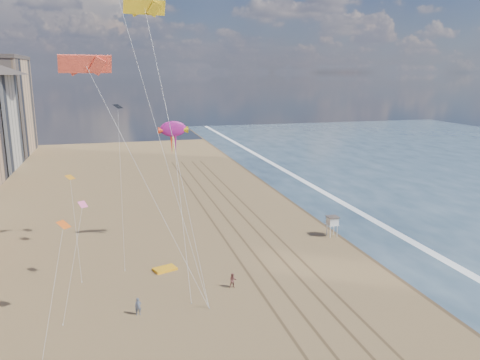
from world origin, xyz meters
name	(u,v)px	position (x,y,z in m)	size (l,w,h in m)	color
wet_sand	(330,210)	(19.00, 40.00, 0.00)	(260.00, 260.00, 0.00)	#42301E
foam	(353,209)	(23.20, 40.00, 0.00)	(260.00, 260.00, 0.00)	white
tracks	(253,240)	(2.55, 30.00, 0.01)	(7.68, 120.00, 0.01)	brown
lifeguard_stand	(332,221)	(13.67, 28.48, 2.22)	(1.60, 1.60, 2.88)	silver
grounded_kite	(165,269)	(-10.29, 22.90, 0.14)	(2.53, 1.61, 0.29)	#FFA915
show_kite	(173,129)	(-7.73, 31.75, 15.35)	(3.88, 9.32, 22.96)	#A3197D
kite_flyer_a	(138,307)	(-13.84, 13.20, 0.86)	(0.62, 0.41, 1.71)	#545A6C
kite_flyer_b	(233,281)	(-3.77, 16.43, 0.82)	(0.80, 0.62, 1.64)	brown
small_kites	(86,170)	(-18.44, 26.54, 11.65)	(8.06, 21.09, 10.16)	pink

